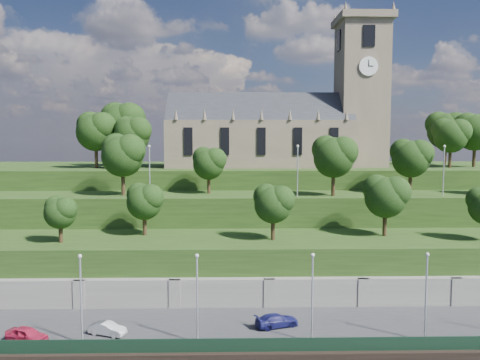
{
  "coord_description": "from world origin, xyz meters",
  "views": [
    {
      "loc": [
        -9.09,
        -37.02,
        19.61
      ],
      "look_at": [
        -7.73,
        30.0,
        13.95
      ],
      "focal_mm": 35.0,
      "sensor_mm": 36.0,
      "label": 1
    }
  ],
  "objects_px": {
    "church": "(286,124)",
    "car_left": "(27,335)",
    "car_right": "(277,320)",
    "car_middle": "(107,329)"
  },
  "relations": [
    {
      "from": "church",
      "to": "car_left",
      "type": "xyz_separation_m",
      "value": [
        -27.77,
        -43.01,
        -19.86
      ]
    },
    {
      "from": "church",
      "to": "car_right",
      "type": "bearing_deg",
      "value": -97.84
    },
    {
      "from": "car_middle",
      "to": "car_right",
      "type": "height_order",
      "value": "car_right"
    },
    {
      "from": "church",
      "to": "car_middle",
      "type": "relative_size",
      "value": 11.18
    },
    {
      "from": "church",
      "to": "car_left",
      "type": "relative_size",
      "value": 9.99
    },
    {
      "from": "car_middle",
      "to": "car_right",
      "type": "distance_m",
      "value": 15.65
    },
    {
      "from": "church",
      "to": "car_middle",
      "type": "xyz_separation_m",
      "value": [
        -21.09,
        -41.63,
        -19.95
      ]
    },
    {
      "from": "car_left",
      "to": "car_middle",
      "type": "bearing_deg",
      "value": -57.72
    },
    {
      "from": "car_middle",
      "to": "car_left",
      "type": "bearing_deg",
      "value": 120.31
    },
    {
      "from": "car_left",
      "to": "car_middle",
      "type": "distance_m",
      "value": 6.82
    }
  ]
}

